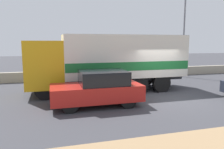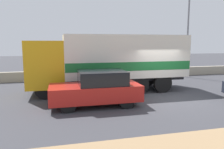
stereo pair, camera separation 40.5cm
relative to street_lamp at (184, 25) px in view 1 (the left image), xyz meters
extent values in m
plane|color=#38383D|center=(-4.81, -6.20, -4.27)|extent=(80.00, 80.00, 0.00)
cube|color=#A39984|center=(-4.81, 0.91, -3.91)|extent=(60.00, 0.35, 0.73)
cylinder|color=slate|center=(0.00, 0.00, -0.68)|extent=(0.14, 0.14, 7.18)
cube|color=gold|center=(-10.94, -3.66, -2.56)|extent=(1.94, 2.43, 2.47)
cube|color=black|center=(-11.89, -3.66, -2.06)|extent=(0.06, 2.07, 1.09)
cube|color=#2D2D33|center=(-6.42, -3.66, -3.51)|extent=(7.09, 1.34, 0.25)
cube|color=silver|center=(-6.42, -3.66, -2.18)|extent=(7.09, 2.44, 2.40)
cube|color=#19662D|center=(-6.42, -3.66, -2.69)|extent=(7.06, 2.46, 0.48)
cylinder|color=black|center=(-10.94, -4.71, -3.74)|extent=(1.07, 0.28, 1.07)
cylinder|color=black|center=(-10.94, -2.61, -3.74)|extent=(1.07, 0.28, 1.07)
cylinder|color=black|center=(-4.47, -4.71, -3.74)|extent=(1.07, 0.28, 1.07)
cylinder|color=black|center=(-4.47, -2.61, -3.74)|extent=(1.07, 0.28, 1.07)
cylinder|color=black|center=(-5.89, -4.71, -3.74)|extent=(1.07, 0.28, 1.07)
cylinder|color=black|center=(-5.89, -2.61, -3.74)|extent=(1.07, 0.28, 1.07)
cube|color=#B21E19|center=(-8.68, -6.41, -3.65)|extent=(4.06, 1.79, 0.71)
cube|color=black|center=(-8.35, -6.41, -2.99)|extent=(2.11, 1.65, 0.61)
cylinder|color=black|center=(-9.94, -7.18, -3.92)|extent=(0.71, 0.20, 0.71)
cylinder|color=black|center=(-9.94, -5.63, -3.92)|extent=(0.71, 0.20, 0.71)
cylinder|color=black|center=(-7.42, -7.18, -3.92)|extent=(0.71, 0.20, 0.71)
cylinder|color=black|center=(-7.42, -5.63, -3.92)|extent=(0.71, 0.20, 0.71)
camera|label=1|loc=(-10.62, -15.91, -1.41)|focal=35.00mm
camera|label=2|loc=(-10.23, -16.01, -1.41)|focal=35.00mm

